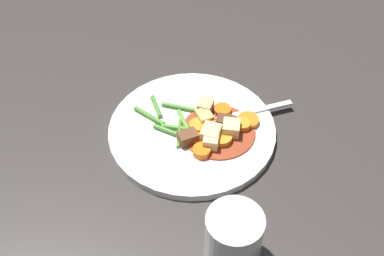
% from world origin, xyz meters
% --- Properties ---
extents(ground_plane, '(3.00, 3.00, 0.00)m').
position_xyz_m(ground_plane, '(0.00, 0.00, 0.00)').
color(ground_plane, '#383330').
extents(dinner_plate, '(0.28, 0.28, 0.01)m').
position_xyz_m(dinner_plate, '(0.00, 0.00, 0.01)').
color(dinner_plate, white).
rests_on(dinner_plate, ground_plane).
extents(stew_sauce, '(0.12, 0.12, 0.00)m').
position_xyz_m(stew_sauce, '(0.04, 0.00, 0.01)').
color(stew_sauce, '#93381E').
rests_on(stew_sauce, dinner_plate).
extents(carrot_slice_0, '(0.04, 0.04, 0.01)m').
position_xyz_m(carrot_slice_0, '(0.05, -0.02, 0.02)').
color(carrot_slice_0, orange).
rests_on(carrot_slice_0, dinner_plate).
extents(carrot_slice_1, '(0.03, 0.03, 0.01)m').
position_xyz_m(carrot_slice_1, '(0.08, 0.02, 0.02)').
color(carrot_slice_1, orange).
rests_on(carrot_slice_1, dinner_plate).
extents(carrot_slice_2, '(0.04, 0.04, 0.01)m').
position_xyz_m(carrot_slice_2, '(0.01, -0.00, 0.02)').
color(carrot_slice_2, orange).
rests_on(carrot_slice_2, dinner_plate).
extents(carrot_slice_3, '(0.03, 0.03, 0.01)m').
position_xyz_m(carrot_slice_3, '(0.02, -0.02, 0.02)').
color(carrot_slice_3, orange).
rests_on(carrot_slice_3, dinner_plate).
extents(carrot_slice_4, '(0.04, 0.04, 0.01)m').
position_xyz_m(carrot_slice_4, '(0.03, -0.05, 0.02)').
color(carrot_slice_4, orange).
rests_on(carrot_slice_4, dinner_plate).
extents(carrot_slice_5, '(0.04, 0.04, 0.01)m').
position_xyz_m(carrot_slice_5, '(0.03, 0.00, 0.02)').
color(carrot_slice_5, orange).
rests_on(carrot_slice_5, dinner_plate).
extents(carrot_slice_6, '(0.04, 0.04, 0.01)m').
position_xyz_m(carrot_slice_6, '(0.09, 0.03, 0.02)').
color(carrot_slice_6, orange).
rests_on(carrot_slice_6, dinner_plate).
extents(carrot_slice_7, '(0.03, 0.03, 0.01)m').
position_xyz_m(carrot_slice_7, '(0.04, 0.04, 0.02)').
color(carrot_slice_7, orange).
rests_on(carrot_slice_7, dinner_plate).
extents(potato_chunk_0, '(0.03, 0.03, 0.03)m').
position_xyz_m(potato_chunk_0, '(0.06, -0.00, 0.03)').
color(potato_chunk_0, '#EAD68C').
rests_on(potato_chunk_0, dinner_plate).
extents(potato_chunk_1, '(0.03, 0.03, 0.02)m').
position_xyz_m(potato_chunk_1, '(0.01, 0.04, 0.02)').
color(potato_chunk_1, '#E5CC7A').
rests_on(potato_chunk_1, dinner_plate).
extents(potato_chunk_2, '(0.04, 0.04, 0.02)m').
position_xyz_m(potato_chunk_2, '(0.02, 0.02, 0.02)').
color(potato_chunk_2, '#DBBC6B').
rests_on(potato_chunk_2, dinner_plate).
extents(potato_chunk_3, '(0.03, 0.03, 0.02)m').
position_xyz_m(potato_chunk_3, '(0.03, -0.02, 0.03)').
color(potato_chunk_3, '#EAD68C').
rests_on(potato_chunk_3, dinner_plate).
extents(potato_chunk_4, '(0.02, 0.03, 0.02)m').
position_xyz_m(potato_chunk_4, '(0.04, -0.03, 0.02)').
color(potato_chunk_4, '#EAD68C').
rests_on(potato_chunk_4, dinner_plate).
extents(meat_chunk_0, '(0.04, 0.04, 0.02)m').
position_xyz_m(meat_chunk_0, '(0.00, -0.03, 0.02)').
color(meat_chunk_0, brown).
rests_on(meat_chunk_0, dinner_plate).
extents(meat_chunk_1, '(0.03, 0.02, 0.02)m').
position_xyz_m(meat_chunk_1, '(0.05, 0.02, 0.02)').
color(meat_chunk_1, '#56331E').
rests_on(meat_chunk_1, dinner_plate).
extents(green_bean_0, '(0.05, 0.07, 0.01)m').
position_xyz_m(green_bean_0, '(-0.01, 0.00, 0.02)').
color(green_bean_0, '#66AD42').
rests_on(green_bean_0, dinner_plate).
extents(green_bean_1, '(0.06, 0.01, 0.01)m').
position_xyz_m(green_bean_1, '(-0.02, -0.01, 0.02)').
color(green_bean_1, '#4C8E33').
rests_on(green_bean_1, dinner_plate).
extents(green_bean_2, '(0.08, 0.01, 0.01)m').
position_xyz_m(green_bean_2, '(-0.02, 0.04, 0.02)').
color(green_bean_2, '#4C8E33').
rests_on(green_bean_2, dinner_plate).
extents(green_bean_3, '(0.06, 0.03, 0.01)m').
position_xyz_m(green_bean_3, '(-0.08, 0.01, 0.02)').
color(green_bean_3, '#4C8E33').
rests_on(green_bean_3, dinner_plate).
extents(green_bean_4, '(0.02, 0.06, 0.01)m').
position_xyz_m(green_bean_4, '(-0.02, -0.02, 0.02)').
color(green_bean_4, '#4C8E33').
rests_on(green_bean_4, dinner_plate).
extents(green_bean_5, '(0.06, 0.02, 0.01)m').
position_xyz_m(green_bean_5, '(-0.03, -0.02, 0.02)').
color(green_bean_5, '#4C8E33').
rests_on(green_bean_5, dinner_plate).
extents(green_bean_6, '(0.03, 0.05, 0.01)m').
position_xyz_m(green_bean_6, '(-0.07, 0.03, 0.02)').
color(green_bean_6, '#4C8E33').
rests_on(green_bean_6, dinner_plate).
extents(fork, '(0.16, 0.10, 0.00)m').
position_xyz_m(fork, '(0.07, 0.05, 0.02)').
color(fork, silver).
rests_on(fork, dinner_plate).
extents(water_glass, '(0.08, 0.08, 0.09)m').
position_xyz_m(water_glass, '(0.10, -0.21, 0.04)').
color(water_glass, silver).
rests_on(water_glass, ground_plane).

